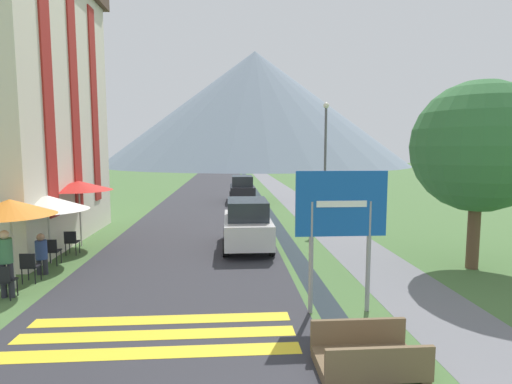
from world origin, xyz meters
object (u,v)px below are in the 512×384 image
Objects in this scene: hotel_building at (6,87)px; cafe_umbrella_middle_white at (47,203)px; parked_car_far at (242,189)px; person_seated_far at (41,252)px; tree_by_path at (479,147)px; parked_car_near at (247,224)px; cafe_umbrella_rear_red at (79,186)px; cafe_chair_far_left at (71,240)px; cafe_umbrella_front_orange at (10,207)px; streetlamp at (325,154)px; cafe_chair_near_left at (30,265)px; cafe_chair_nearest at (4,279)px; footbridge at (368,357)px; person_standing_terrace at (6,259)px; cafe_chair_middle at (52,250)px; road_sign at (341,217)px.

hotel_building is 5.64m from cafe_umbrella_middle_white.
parked_car_far reaches higher than person_seated_far.
parked_car_far is 17.62m from tree_by_path.
parked_car_near is 1.58× the size of cafe_umbrella_rear_red.
hotel_building is 15.75m from parked_car_far.
hotel_building is 6.51m from cafe_chair_far_left.
cafe_umbrella_front_orange is 13.18m from tree_by_path.
streetlamp is (10.26, 3.93, 1.14)m from cafe_umbrella_rear_red.
cafe_chair_near_left and cafe_chair_nearest have the same top height.
footbridge is at bearing -43.19° from cafe_chair_nearest.
parked_car_near is at bearing -6.78° from cafe_umbrella_rear_red.
person_standing_terrace is 1.84m from person_seated_far.
parked_car_far reaches higher than cafe_chair_nearest.
cafe_chair_near_left is 0.14× the size of streetlamp.
person_seated_far is at bearing -87.87° from cafe_umbrella_rear_red.
cafe_chair_far_left is (0.00, 2.91, 0.00)m from cafe_chair_near_left.
parked_car_far is at bearing 113.92° from streetlamp.
tree_by_path is (15.77, -4.45, -2.26)m from hotel_building.
cafe_chair_near_left reaches higher than footbridge.
cafe_chair_middle is 0.36× the size of cafe_umbrella_front_orange.
cafe_umbrella_middle_white is (-0.27, 3.15, 1.44)m from cafe_chair_nearest.
cafe_umbrella_middle_white is at bearing 139.63° from footbridge.
cafe_umbrella_rear_red is (-8.02, 6.72, 0.14)m from road_sign.
cafe_chair_nearest is at bearing 154.72° from footbridge.
road_sign is 0.54× the size of streetlamp.
cafe_umbrella_rear_red reaches higher than cafe_chair_near_left.
hotel_building reaches higher than cafe_chair_far_left.
person_standing_terrace is at bearing -101.88° from cafe_chair_near_left.
cafe_umbrella_rear_red is 13.61m from tree_by_path.
cafe_chair_nearest is at bearing -90.14° from person_seated_far.
parked_car_near is 6.66m from cafe_umbrella_middle_white.
cafe_chair_middle is (-7.82, 6.52, 0.29)m from footbridge.
parked_car_far is at bearing 58.87° from cafe_chair_near_left.
cafe_umbrella_rear_red is 11.05m from streetlamp.
cafe_chair_near_left is at bearing -81.27° from cafe_umbrella_middle_white.
cafe_chair_middle is (-6.22, -1.82, -0.39)m from parked_car_near.
cafe_chair_near_left is at bearing 63.95° from cafe_umbrella_front_orange.
cafe_umbrella_front_orange is 1.94× the size of person_seated_far.
footbridge is 0.72× the size of cafe_umbrella_front_orange.
parked_car_far reaches higher than person_standing_terrace.
person_seated_far is (0.13, -3.48, -1.61)m from cafe_umbrella_rear_red.
cafe_chair_middle is at bearing 84.09° from cafe_chair_near_left.
cafe_chair_nearest is 14.11m from streetlamp.
cafe_umbrella_middle_white is 2.04× the size of person_seated_far.
footbridge is (-0.18, -2.36, -1.92)m from road_sign.
hotel_building is 8.32m from person_standing_terrace.
cafe_umbrella_middle_white is at bearing 173.72° from tree_by_path.
person_standing_terrace is (-0.00, 0.15, 0.46)m from cafe_chair_nearest.
cafe_umbrella_rear_red reaches higher than footbridge.
hotel_building reaches higher than cafe_umbrella_middle_white.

